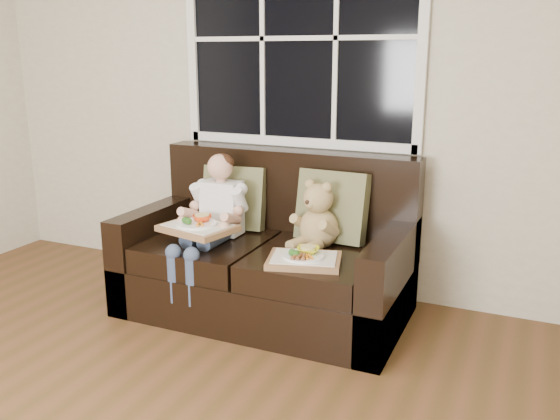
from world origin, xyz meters
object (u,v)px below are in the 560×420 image
at_px(tray_right, 304,258).
at_px(teddy_bear, 318,220).
at_px(child, 214,211).
at_px(tray_left, 198,226).
at_px(loveseat, 269,262).

bearing_deg(tray_right, teddy_bear, 81.85).
xyz_separation_m(child, tray_left, (-0.01, -0.17, -0.05)).
height_order(teddy_bear, tray_left, teddy_bear).
relative_size(teddy_bear, tray_right, 0.90).
xyz_separation_m(child, teddy_bear, (0.63, 0.13, -0.01)).
height_order(child, teddy_bear, child).
bearing_deg(child, teddy_bear, 11.37).
distance_m(loveseat, child, 0.46).
distance_m(loveseat, tray_left, 0.51).
bearing_deg(tray_right, tray_left, 163.15).
relative_size(loveseat, tray_right, 3.71).
relative_size(tray_left, tray_right, 1.02).
distance_m(loveseat, teddy_bear, 0.44).
xyz_separation_m(loveseat, tray_left, (-0.33, -0.28, 0.26)).
distance_m(tray_left, tray_right, 0.69).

